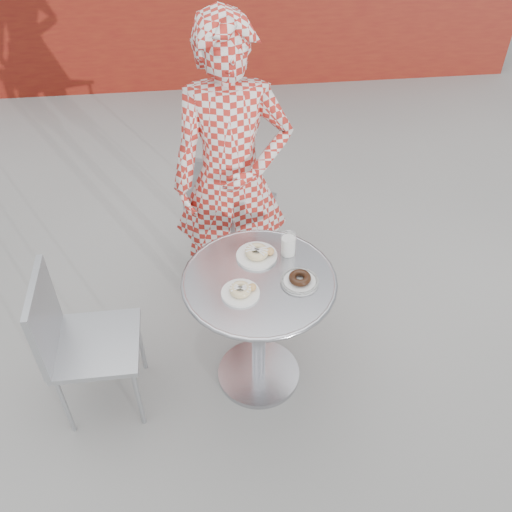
{
  "coord_description": "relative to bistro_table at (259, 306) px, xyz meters",
  "views": [
    {
      "loc": [
        -0.2,
        -1.86,
        2.63
      ],
      "look_at": [
        0.02,
        0.12,
        0.82
      ],
      "focal_mm": 40.0,
      "sensor_mm": 36.0,
      "label": 1
    }
  ],
  "objects": [
    {
      "name": "plate_checker",
      "position": [
        0.19,
        -0.04,
        0.2
      ],
      "size": [
        0.18,
        0.18,
        0.05
      ],
      "rotation": [
        0.0,
        0.0,
        -0.01
      ],
      "color": "white",
      "rests_on": "bistro_table"
    },
    {
      "name": "seated_person",
      "position": [
        -0.08,
        0.64,
        0.31
      ],
      "size": [
        0.65,
        0.43,
        1.76
      ],
      "primitive_type": "imported",
      "rotation": [
        0.0,
        0.0,
        -0.01
      ],
      "color": "#B4241B",
      "rests_on": "ground"
    },
    {
      "name": "milk_cup",
      "position": [
        0.16,
        0.16,
        0.24
      ],
      "size": [
        0.08,
        0.08,
        0.12
      ],
      "rotation": [
        0.0,
        0.0,
        -0.29
      ],
      "color": "white",
      "rests_on": "bistro_table"
    },
    {
      "name": "chair_far",
      "position": [
        -0.07,
        0.9,
        -0.28
      ],
      "size": [
        0.59,
        0.59,
        0.93
      ],
      "rotation": [
        0.0,
        0.0,
        2.71
      ],
      "color": "#A4A6AB",
      "rests_on": "ground"
    },
    {
      "name": "plate_near",
      "position": [
        -0.09,
        -0.09,
        0.2
      ],
      "size": [
        0.18,
        0.18,
        0.05
      ],
      "rotation": [
        0.0,
        0.0,
        -0.19
      ],
      "color": "white",
      "rests_on": "bistro_table"
    },
    {
      "name": "plate_far",
      "position": [
        0.01,
        0.16,
        0.2
      ],
      "size": [
        0.2,
        0.2,
        0.05
      ],
      "rotation": [
        0.0,
        0.0,
        -0.41
      ],
      "color": "white",
      "rests_on": "bistro_table"
    },
    {
      "name": "chair_left",
      "position": [
        -0.82,
        -0.06,
        -0.3
      ],
      "size": [
        0.42,
        0.42,
        0.87
      ],
      "rotation": [
        0.0,
        0.0,
        1.58
      ],
      "color": "#A4A6AB",
      "rests_on": "ground"
    },
    {
      "name": "bistro_table",
      "position": [
        0.0,
        0.0,
        0.0
      ],
      "size": [
        0.74,
        0.74,
        0.75
      ],
      "rotation": [
        0.0,
        0.0,
        -0.18
      ],
      "color": "silver",
      "rests_on": "ground"
    },
    {
      "name": "ground",
      "position": [
        -0.03,
        -0.04,
        -0.57
      ],
      "size": [
        60.0,
        60.0,
        0.0
      ],
      "primitive_type": "plane",
      "color": "#A4A19C",
      "rests_on": "ground"
    }
  ]
}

